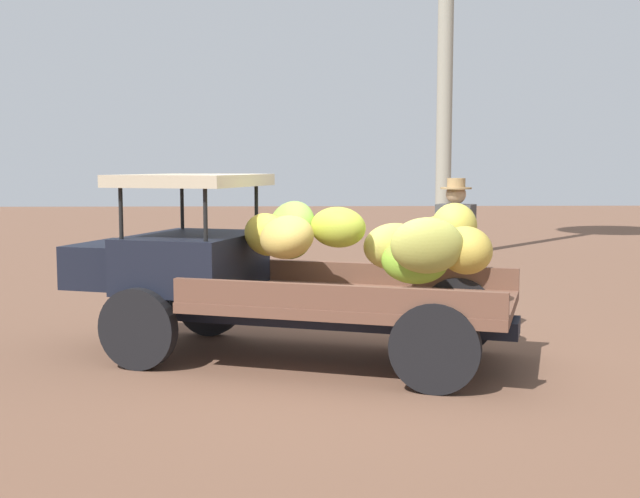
# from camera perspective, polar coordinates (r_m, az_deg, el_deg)

# --- Properties ---
(ground_plane) EXTENTS (60.00, 60.00, 0.00)m
(ground_plane) POSITION_cam_1_polar(r_m,az_deg,el_deg) (8.13, 1.90, -7.69)
(ground_plane) COLOR brown
(truck) EXTENTS (4.66, 2.86, 1.83)m
(truck) POSITION_cam_1_polar(r_m,az_deg,el_deg) (7.94, -2.81, -1.19)
(truck) COLOR black
(truck) RESTS_ON ground
(farmer) EXTENTS (0.57, 0.54, 1.78)m
(farmer) POSITION_cam_1_polar(r_m,az_deg,el_deg) (8.98, 9.57, 0.10)
(farmer) COLOR #926C54
(farmer) RESTS_ON ground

